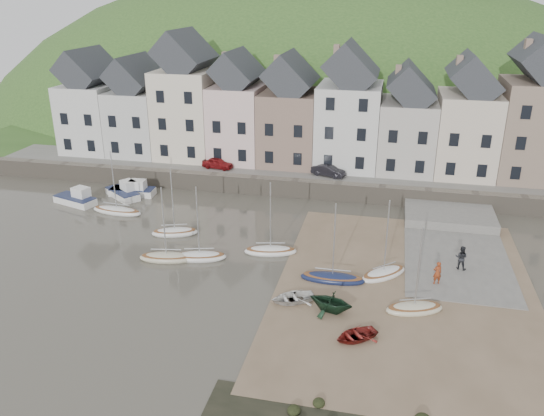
% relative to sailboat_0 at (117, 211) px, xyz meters
% --- Properties ---
extents(ground, '(160.00, 160.00, 0.00)m').
position_rel_sailboat_0_xyz_m(ground, '(15.77, -8.77, -0.26)').
color(ground, '#4D493D').
rests_on(ground, ground).
extents(quay_land, '(90.00, 30.00, 1.50)m').
position_rel_sailboat_0_xyz_m(quay_land, '(15.77, 23.23, 0.49)').
color(quay_land, '#305421').
rests_on(quay_land, ground).
extents(quay_street, '(70.00, 7.00, 0.10)m').
position_rel_sailboat_0_xyz_m(quay_street, '(15.77, 11.73, 1.29)').
color(quay_street, slate).
rests_on(quay_street, quay_land).
extents(seawall, '(70.00, 1.20, 1.80)m').
position_rel_sailboat_0_xyz_m(seawall, '(15.77, 8.23, 0.64)').
color(seawall, slate).
rests_on(seawall, ground).
extents(beach, '(18.00, 26.00, 0.06)m').
position_rel_sailboat_0_xyz_m(beach, '(26.77, -8.77, -0.23)').
color(beach, brown).
rests_on(beach, ground).
extents(slipway, '(8.00, 18.00, 0.12)m').
position_rel_sailboat_0_xyz_m(slipway, '(30.77, -0.77, -0.20)').
color(slipway, slate).
rests_on(slipway, ground).
extents(hillside, '(134.40, 84.00, 84.00)m').
position_rel_sailboat_0_xyz_m(hillside, '(10.77, 51.22, -18.25)').
color(hillside, '#305421').
rests_on(hillside, ground).
extents(townhouse_terrace, '(61.05, 8.00, 13.93)m').
position_rel_sailboat_0_xyz_m(townhouse_terrace, '(17.53, 15.23, 7.06)').
color(townhouse_terrace, silver).
rests_on(townhouse_terrace, quay_land).
extents(sailboat_0, '(5.25, 1.95, 6.32)m').
position_rel_sailboat_0_xyz_m(sailboat_0, '(0.00, 0.00, 0.00)').
color(sailboat_0, white).
rests_on(sailboat_0, ground).
extents(sailboat_1, '(4.26, 2.69, 6.32)m').
position_rel_sailboat_0_xyz_m(sailboat_1, '(7.26, -3.42, 0.01)').
color(sailboat_1, white).
rests_on(sailboat_1, ground).
extents(sailboat_2, '(4.52, 2.21, 6.32)m').
position_rel_sailboat_0_xyz_m(sailboat_2, '(8.45, -8.09, 0.00)').
color(sailboat_2, beige).
rests_on(sailboat_2, ground).
extents(sailboat_3, '(4.48, 2.50, 6.32)m').
position_rel_sailboat_0_xyz_m(sailboat_3, '(10.94, -7.36, 0.00)').
color(sailboat_3, white).
rests_on(sailboat_3, ground).
extents(sailboat_4, '(4.48, 2.38, 6.32)m').
position_rel_sailboat_0_xyz_m(sailboat_4, '(16.18, -5.15, 0.00)').
color(sailboat_4, white).
rests_on(sailboat_4, ground).
extents(sailboat_5, '(4.77, 1.59, 6.32)m').
position_rel_sailboat_0_xyz_m(sailboat_5, '(21.59, -8.53, 0.00)').
color(sailboat_5, '#151F43').
rests_on(sailboat_5, ground).
extents(sailboat_6, '(3.93, 3.84, 6.32)m').
position_rel_sailboat_0_xyz_m(sailboat_6, '(25.21, -7.05, 0.01)').
color(sailboat_6, white).
rests_on(sailboat_6, ground).
extents(sailboat_7, '(4.16, 2.71, 6.32)m').
position_rel_sailboat_0_xyz_m(sailboat_7, '(27.35, -11.42, 0.01)').
color(sailboat_7, beige).
rests_on(sailboat_7, ground).
extents(motorboat_0, '(4.69, 2.10, 1.70)m').
position_rel_sailboat_0_xyz_m(motorboat_0, '(-0.60, 4.87, 0.32)').
color(motorboat_0, white).
rests_on(motorboat_0, ground).
extents(motorboat_1, '(4.74, 2.98, 1.70)m').
position_rel_sailboat_0_xyz_m(motorboat_1, '(-5.05, 1.38, 0.32)').
color(motorboat_1, white).
rests_on(motorboat_1, ground).
extents(motorboat_2, '(4.57, 3.97, 1.70)m').
position_rel_sailboat_0_xyz_m(motorboat_2, '(-1.33, 4.14, 0.32)').
color(motorboat_2, white).
rests_on(motorboat_2, ground).
extents(rowboat_white, '(3.67, 3.32, 0.62)m').
position_rel_sailboat_0_xyz_m(rowboat_white, '(19.27, -12.02, 0.11)').
color(rowboat_white, silver).
rests_on(rowboat_white, beach).
extents(rowboat_green, '(3.49, 3.20, 1.55)m').
position_rel_sailboat_0_xyz_m(rowboat_green, '(21.95, -12.66, 0.57)').
color(rowboat_green, black).
rests_on(rowboat_green, beach).
extents(rowboat_red, '(3.39, 3.23, 0.57)m').
position_rel_sailboat_0_xyz_m(rowboat_red, '(23.82, -15.41, 0.09)').
color(rowboat_red, maroon).
rests_on(rowboat_red, beach).
extents(person_red, '(0.74, 0.61, 1.75)m').
position_rel_sailboat_0_xyz_m(person_red, '(28.96, -7.46, 0.73)').
color(person_red, maroon).
rests_on(person_red, slipway).
extents(person_dark, '(1.08, 0.95, 1.87)m').
position_rel_sailboat_0_xyz_m(person_dark, '(30.85, -4.73, 0.80)').
color(person_dark, black).
rests_on(person_dark, slipway).
extents(car_left, '(3.58, 1.86, 1.16)m').
position_rel_sailboat_0_xyz_m(car_left, '(6.65, 10.73, 1.92)').
color(car_left, maroon).
rests_on(car_left, quay_street).
extents(car_right, '(3.81, 2.37, 1.19)m').
position_rel_sailboat_0_xyz_m(car_right, '(18.82, 10.73, 1.93)').
color(car_right, black).
rests_on(car_right, quay_street).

